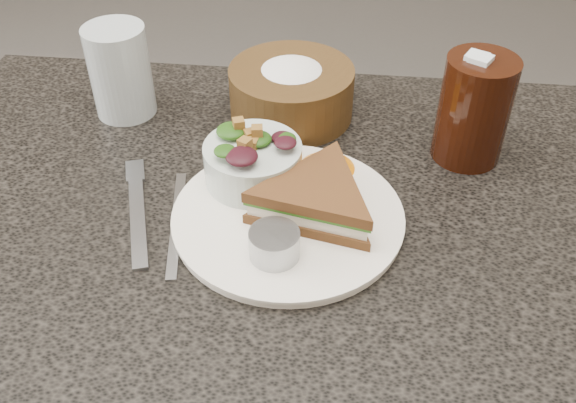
# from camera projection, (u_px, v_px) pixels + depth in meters

# --- Properties ---
(dining_table) EXTENTS (1.00, 0.70, 0.75)m
(dining_table) POSITION_uv_depth(u_px,v_px,m) (282.00, 396.00, 1.00)
(dining_table) COLOR black
(dining_table) RESTS_ON floor
(dinner_plate) EXTENTS (0.27, 0.27, 0.01)m
(dinner_plate) POSITION_uv_depth(u_px,v_px,m) (288.00, 217.00, 0.75)
(dinner_plate) COLOR white
(dinner_plate) RESTS_ON dining_table
(sandwich) EXTENTS (0.20, 0.20, 0.05)m
(sandwich) POSITION_uv_depth(u_px,v_px,m) (316.00, 199.00, 0.73)
(sandwich) COLOR #472914
(sandwich) RESTS_ON dinner_plate
(salad_bowl) EXTENTS (0.14, 0.14, 0.07)m
(salad_bowl) POSITION_uv_depth(u_px,v_px,m) (253.00, 157.00, 0.77)
(salad_bowl) COLOR silver
(salad_bowl) RESTS_ON dinner_plate
(dressing_ramekin) EXTENTS (0.07, 0.07, 0.03)m
(dressing_ramekin) POSITION_uv_depth(u_px,v_px,m) (274.00, 244.00, 0.68)
(dressing_ramekin) COLOR #999CA1
(dressing_ramekin) RESTS_ON dinner_plate
(orange_wedge) EXTENTS (0.10, 0.10, 0.03)m
(orange_wedge) POSITION_uv_depth(u_px,v_px,m) (328.00, 158.00, 0.80)
(orange_wedge) COLOR orange
(orange_wedge) RESTS_ON dinner_plate
(fork) EXTENTS (0.07, 0.17, 0.00)m
(fork) POSITION_uv_depth(u_px,v_px,m) (138.00, 216.00, 0.75)
(fork) COLOR #94969D
(fork) RESTS_ON dining_table
(knife) EXTENTS (0.04, 0.18, 0.00)m
(knife) POSITION_uv_depth(u_px,v_px,m) (177.00, 223.00, 0.74)
(knife) COLOR #999B9F
(knife) RESTS_ON dining_table
(bread_basket) EXTENTS (0.22, 0.22, 0.10)m
(bread_basket) POSITION_uv_depth(u_px,v_px,m) (291.00, 84.00, 0.89)
(bread_basket) COLOR brown
(bread_basket) RESTS_ON dining_table
(cola_glass) EXTENTS (0.11, 0.11, 0.15)m
(cola_glass) POSITION_uv_depth(u_px,v_px,m) (475.00, 106.00, 0.80)
(cola_glass) COLOR black
(cola_glass) RESTS_ON dining_table
(water_glass) EXTENTS (0.09, 0.09, 0.13)m
(water_glass) POSITION_uv_depth(u_px,v_px,m) (120.00, 71.00, 0.89)
(water_glass) COLOR #A8B4B9
(water_glass) RESTS_ON dining_table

